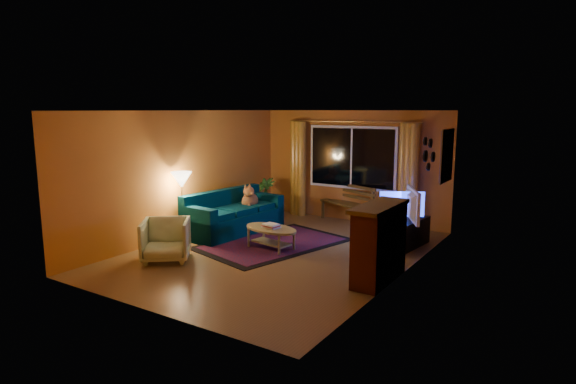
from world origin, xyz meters
The scene contains 22 objects.
floor centered at (0.00, 0.00, -0.01)m, with size 4.50×6.00×0.02m, color brown.
ceiling centered at (0.00, 0.00, 2.51)m, with size 4.50×6.00×0.02m, color white.
wall_back centered at (0.00, 3.01, 1.25)m, with size 4.50×0.02×2.50m, color #C27028.
wall_left centered at (-2.26, 0.00, 1.25)m, with size 0.02×6.00×2.50m, color #C27028.
wall_right centered at (2.26, 0.00, 1.25)m, with size 0.02×6.00×2.50m, color #C27028.
window centered at (0.00, 2.94, 1.45)m, with size 2.00×0.02×1.30m, color black.
curtain_rod centered at (0.00, 2.90, 2.25)m, with size 0.03×0.03×3.20m, color #BF8C3F.
curtain_left centered at (-1.35, 2.88, 1.12)m, with size 0.36×0.36×2.24m, color gold.
curtain_right centered at (1.35, 2.88, 1.12)m, with size 0.36×0.36×2.24m, color gold.
bench centered at (0.00, 2.75, 0.21)m, with size 1.42×0.42×0.42m, color #493614.
potted_plant centered at (-1.92, 2.28, 0.46)m, with size 0.51×0.51×0.92m, color #235B1E.
sofa centered at (-1.54, 0.64, 0.43)m, with size 0.92×2.14×0.87m, color #012635.
dog centered at (-1.49, 1.13, 0.69)m, with size 0.36×0.49×0.53m, color #9F5F35, non-canonical shape.
armchair centered at (-1.35, -1.41, 0.39)m, with size 0.76×0.71×0.78m, color beige.
floor_lamp centered at (-2.00, -0.35, 0.66)m, with size 0.22×0.22×1.33m, color #BF8C3F.
rug centered at (-0.39, 0.39, 0.01)m, with size 1.75×2.76×0.02m, color maroon.
coffee_table centered at (-0.23, 0.09, 0.20)m, with size 1.10×1.10×0.40m, color #978B52.
tv_console centered at (1.80, 1.53, 0.25)m, with size 0.41×1.22×0.51m, color black.
television centered at (1.80, 1.53, 0.80)m, with size 1.02×0.13×0.59m, color black.
fireplace centered at (2.05, -0.40, 0.55)m, with size 0.40×1.20×1.10m, color maroon.
mirror_cluster centered at (2.21, 1.30, 1.80)m, with size 0.06×0.60×0.56m, color black, non-canonical shape.
painting centered at (2.22, 2.45, 1.65)m, with size 0.04×0.76×0.96m, color #CE4E18.
Camera 1 is at (4.61, -6.89, 2.52)m, focal length 30.00 mm.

